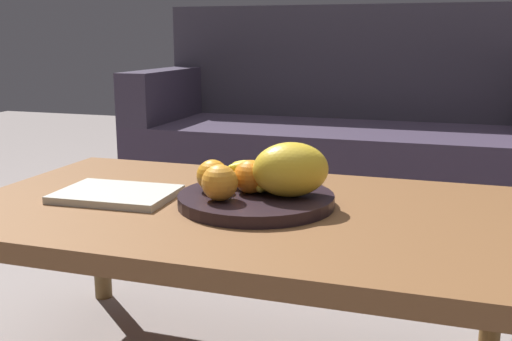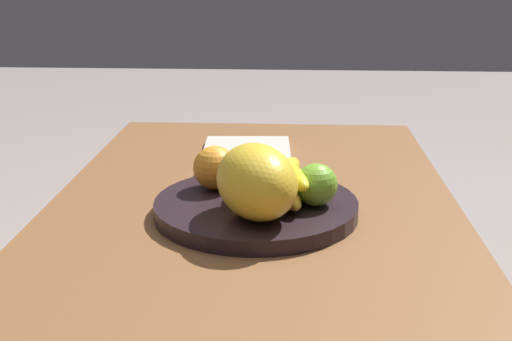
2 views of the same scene
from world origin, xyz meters
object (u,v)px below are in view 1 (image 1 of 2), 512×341
Objects in this scene: couch at (340,145)px; orange_left at (220,183)px; apple_front at (276,169)px; orange_right at (212,176)px; magazine at (117,194)px; orange_front at (250,177)px; banana_bunch at (262,176)px; fruit_bowl at (256,200)px; melon_large_front at (291,170)px; coffee_table at (238,224)px.

couch is 23.12× the size of orange_left.
apple_front is (0.08, -1.28, 0.17)m from couch.
magazine is at bearing -172.94° from orange_right.
orange_left is 1.09× the size of apple_front.
banana_bunch is (0.01, 0.04, -0.01)m from orange_front.
banana_bunch is (0.09, 0.05, -0.01)m from orange_right.
couch is 24.92× the size of orange_right.
fruit_bowl reaches higher than magazine.
melon_large_front is 0.11m from apple_front.
melon_large_front reaches higher than magazine.
orange_front is 0.30m from magazine.
orange_right is at bearing -170.79° from orange_front.
orange_front is 0.08m from orange_right.
melon_large_front is (0.07, 0.00, 0.07)m from fruit_bowl.
couch reaches higher than magazine.
orange_right and apple_front have the same top height.
fruit_bowl is (0.04, 0.01, 0.05)m from coffee_table.
banana_bunch is at bearing -108.68° from apple_front.
coffee_table is 17.23× the size of apple_front.
melon_large_front is at bearing 31.37° from orange_left.
fruit_bowl is 4.66× the size of orange_front.
apple_front is (0.11, 0.11, -0.00)m from orange_right.
couch is at bearing 92.74° from fruit_bowl.
banana_bunch is 0.65× the size of magazine.
orange_front is 0.04m from banana_bunch.
orange_front is (0.02, 0.01, 0.10)m from coffee_table.
melon_large_front is 0.17m from orange_right.
apple_front is (0.02, 0.09, 0.05)m from fruit_bowl.
coffee_table is at bearing -167.98° from fruit_bowl.
couch reaches higher than orange_left.
fruit_bowl is at bearing -89.33° from banana_bunch.
magazine is at bearing -173.94° from coffee_table.
melon_large_front is at bearing 1.30° from orange_front.
coffee_table is 0.28m from magazine.
coffee_table is at bearing 76.39° from orange_left.
orange_front is at bearing 62.34° from orange_left.
orange_front is at bearing 168.20° from fruit_bowl.
apple_front is 0.36m from magazine.
coffee_table is at bearing -125.43° from banana_bunch.
apple_front reaches higher than coffee_table.
coffee_table is 4.64× the size of magazine.
orange_left is at bearing -117.66° from orange_front.
magazine is (-0.26, 0.03, -0.05)m from orange_left.
fruit_bowl is 2.01× the size of banana_bunch.
coffee_table is 0.11m from banana_bunch.
apple_front is (0.03, 0.09, -0.00)m from orange_front.
melon_large_front is 0.09m from banana_bunch.
apple_front is 0.41× the size of banana_bunch.
apple_front reaches higher than magazine.
orange_front is at bearing 5.07° from magazine.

